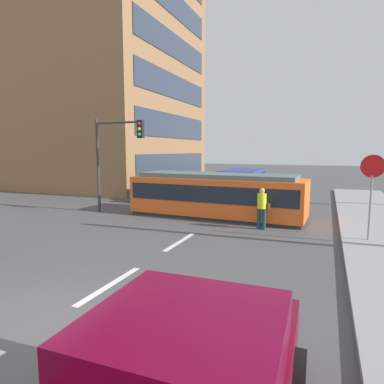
% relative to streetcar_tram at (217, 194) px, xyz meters
% --- Properties ---
extents(ground_plane, '(120.00, 120.00, 0.00)m').
position_rel_streetcar_tram_xyz_m(ground_plane, '(0.20, -0.75, -1.07)').
color(ground_plane, '#4D4C4D').
extents(lane_stripe_1, '(0.16, 2.40, 0.01)m').
position_rel_streetcar_tram_xyz_m(lane_stripe_1, '(0.20, -8.75, -1.07)').
color(lane_stripe_1, silver).
rests_on(lane_stripe_1, ground).
extents(lane_stripe_2, '(0.16, 2.40, 0.01)m').
position_rel_streetcar_tram_xyz_m(lane_stripe_2, '(0.20, -4.75, -1.07)').
color(lane_stripe_2, silver).
rests_on(lane_stripe_2, ground).
extents(lane_stripe_3, '(0.16, 2.40, 0.01)m').
position_rel_streetcar_tram_xyz_m(lane_stripe_3, '(0.20, 6.00, -1.07)').
color(lane_stripe_3, silver).
rests_on(lane_stripe_3, ground).
extents(lane_stripe_4, '(0.16, 2.40, 0.01)m').
position_rel_streetcar_tram_xyz_m(lane_stripe_4, '(0.20, 12.00, -1.07)').
color(lane_stripe_4, silver).
rests_on(lane_stripe_4, ground).
extents(corner_building, '(15.21, 14.63, 19.20)m').
position_rel_streetcar_tram_xyz_m(corner_building, '(-14.64, 10.37, 8.53)').
color(corner_building, '#916742').
rests_on(corner_building, ground).
extents(streetcar_tram, '(8.29, 2.82, 2.07)m').
position_rel_streetcar_tram_xyz_m(streetcar_tram, '(0.00, 0.00, 0.00)').
color(streetcar_tram, orange).
rests_on(streetcar_tram, ground).
extents(city_bus, '(2.59, 5.13, 1.78)m').
position_rel_streetcar_tram_xyz_m(city_bus, '(-0.78, 8.32, -0.06)').
color(city_bus, '#32398E').
rests_on(city_bus, ground).
extents(pedestrian_crossing, '(0.51, 0.36, 1.67)m').
position_rel_streetcar_tram_xyz_m(pedestrian_crossing, '(2.48, -1.82, -0.13)').
color(pedestrian_crossing, '#193945').
rests_on(pedestrian_crossing, ground).
extents(parked_sedan_mid, '(2.17, 4.29, 1.19)m').
position_rel_streetcar_tram_xyz_m(parked_sedan_mid, '(-5.21, 3.96, -0.45)').
color(parked_sedan_mid, '#425B3D').
rests_on(parked_sedan_mid, ground).
extents(stop_sign, '(0.76, 0.07, 2.88)m').
position_rel_streetcar_tram_xyz_m(stop_sign, '(6.22, -2.53, 1.12)').
color(stop_sign, gray).
rests_on(stop_sign, sidewalk_curb_right).
extents(traffic_light_mast, '(2.76, 0.33, 4.71)m').
position_rel_streetcar_tram_xyz_m(traffic_light_mast, '(-4.92, -1.10, 2.24)').
color(traffic_light_mast, '#333333').
rests_on(traffic_light_mast, ground).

